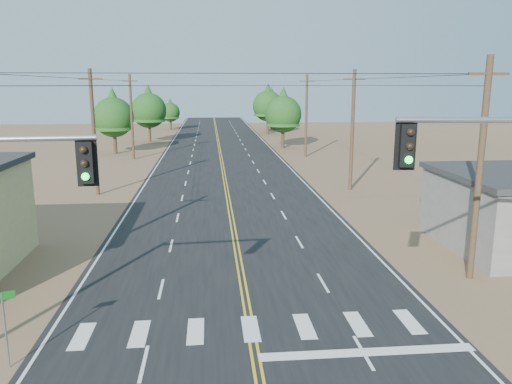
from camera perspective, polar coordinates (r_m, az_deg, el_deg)
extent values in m
cube|color=black|center=(39.69, -3.24, -0.59)|extent=(15.00, 200.00, 0.02)
cylinder|color=#4C3826|center=(41.88, -18.04, 6.42)|extent=(0.30, 0.30, 10.00)
cube|color=#4C3826|center=(41.72, -18.42, 12.16)|extent=(1.80, 0.12, 0.12)
cylinder|color=#4C3826|center=(61.50, -14.03, 8.29)|extent=(0.30, 0.30, 10.00)
cube|color=#4C3826|center=(61.39, -14.23, 12.20)|extent=(1.80, 0.12, 0.12)
cylinder|color=#4C3826|center=(24.15, 24.18, 2.16)|extent=(0.30, 0.30, 10.00)
cube|color=#4C3826|center=(23.86, 25.07, 12.14)|extent=(1.80, 0.12, 0.12)
cylinder|color=#4C3826|center=(42.56, 10.95, 6.87)|extent=(0.30, 0.30, 10.00)
cube|color=#4C3826|center=(42.40, 11.18, 12.53)|extent=(1.80, 0.12, 0.12)
cylinder|color=#4C3826|center=(61.96, 5.77, 8.61)|extent=(0.30, 0.30, 10.00)
cube|color=#4C3826|center=(61.85, 5.86, 12.49)|extent=(1.80, 0.12, 0.12)
cube|color=black|center=(14.34, -18.80, 3.23)|extent=(0.38, 0.34, 1.14)
sphere|color=black|center=(14.12, -19.12, 4.56)|extent=(0.21, 0.21, 0.21)
sphere|color=black|center=(14.16, -19.02, 3.11)|extent=(0.21, 0.21, 0.21)
sphere|color=#0CE533|center=(14.22, -18.92, 1.67)|extent=(0.21, 0.21, 0.21)
cube|color=black|center=(14.68, 16.79, 5.12)|extent=(0.42, 0.37, 1.21)
sphere|color=black|center=(14.47, 17.26, 6.53)|extent=(0.22, 0.22, 0.22)
sphere|color=black|center=(14.51, 17.16, 5.02)|extent=(0.22, 0.22, 0.22)
sphere|color=#0CE533|center=(14.56, 17.07, 3.52)|extent=(0.22, 0.22, 0.22)
cylinder|color=gray|center=(17.88, -26.70, -13.98)|extent=(0.06, 0.06, 2.51)
cube|color=#0D5F15|center=(17.43, -27.06, -10.56)|extent=(0.71, 0.29, 0.25)
cylinder|color=#3F2D1E|center=(67.39, -15.81, 5.54)|extent=(0.47, 0.47, 3.07)
cone|color=#214B15|center=(67.06, -16.03, 9.16)|extent=(4.78, 4.78, 5.46)
sphere|color=#214B15|center=(67.12, -15.97, 8.21)|extent=(5.12, 5.12, 5.12)
cylinder|color=#3F2D1E|center=(79.53, -12.05, 6.72)|extent=(0.39, 0.39, 3.22)
cone|color=#214B15|center=(79.25, -12.19, 9.94)|extent=(5.01, 5.01, 5.72)
sphere|color=#214B15|center=(79.30, -12.16, 9.10)|extent=(5.37, 5.37, 5.37)
cylinder|color=#3F2D1E|center=(101.61, -9.73, 7.66)|extent=(0.43, 0.43, 2.27)
cone|color=#214B15|center=(101.42, -9.79, 9.44)|extent=(3.53, 3.53, 4.03)
sphere|color=#214B15|center=(101.46, -9.77, 8.97)|extent=(3.78, 3.78, 3.78)
cylinder|color=#3F2D1E|center=(71.08, 3.09, 6.30)|extent=(0.46, 0.46, 3.09)
cone|color=#214B15|center=(70.78, 3.13, 9.76)|extent=(4.81, 4.81, 5.49)
sphere|color=#214B15|center=(70.83, 3.12, 8.86)|extent=(5.15, 5.15, 5.15)
cylinder|color=#3F2D1E|center=(91.39, 1.36, 7.67)|extent=(0.50, 0.50, 3.30)
cone|color=#214B15|center=(91.15, 1.37, 10.54)|extent=(5.13, 5.13, 5.86)
sphere|color=#214B15|center=(91.19, 1.37, 9.79)|extent=(5.49, 5.49, 5.49)
cylinder|color=#3F2D1E|center=(100.74, 1.77, 8.01)|extent=(0.41, 0.41, 3.03)
cone|color=#214B15|center=(100.53, 1.79, 10.40)|extent=(4.72, 4.72, 5.39)
sphere|color=#214B15|center=(100.57, 1.78, 9.78)|extent=(5.05, 5.05, 5.05)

